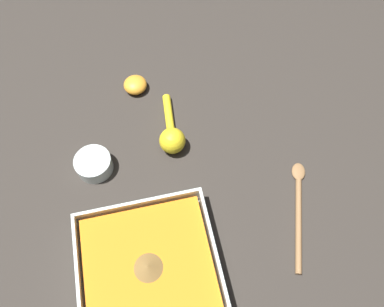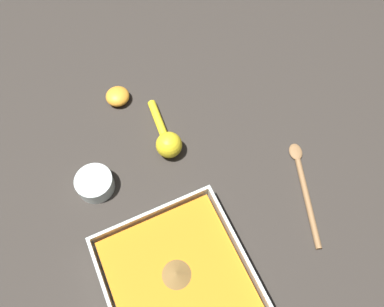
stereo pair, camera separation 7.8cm
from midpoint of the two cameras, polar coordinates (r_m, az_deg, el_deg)
ground_plane at (r=0.73m, az=-7.12°, el=-19.86°), size 4.00×4.00×0.00m
square_dish at (r=0.71m, az=-5.48°, el=-18.41°), size 0.25×0.25×0.05m
spice_bowl at (r=0.80m, az=-17.19°, el=-4.65°), size 0.08×0.08×0.04m
lemon_squeezer at (r=0.80m, az=-6.48°, el=1.74°), size 0.06×0.16×0.06m
lemon_half at (r=0.90m, az=-13.65°, el=8.29°), size 0.05×0.05×0.03m
wooden_spoon at (r=0.80m, az=14.15°, el=-5.13°), size 0.10×0.22×0.01m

